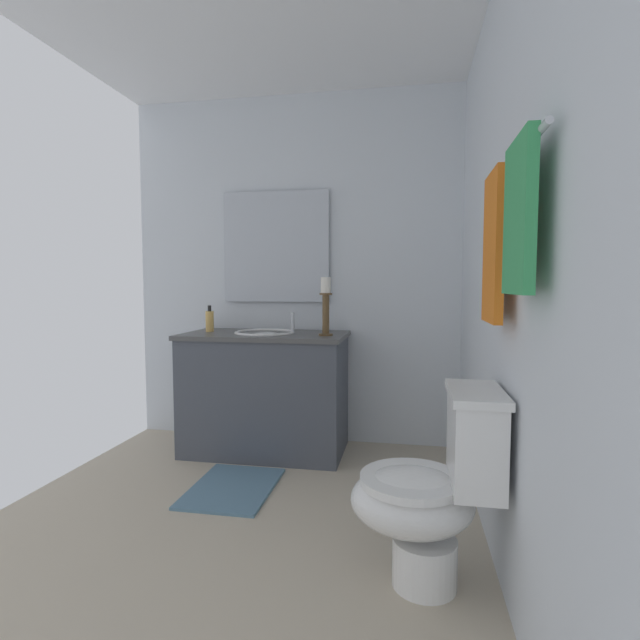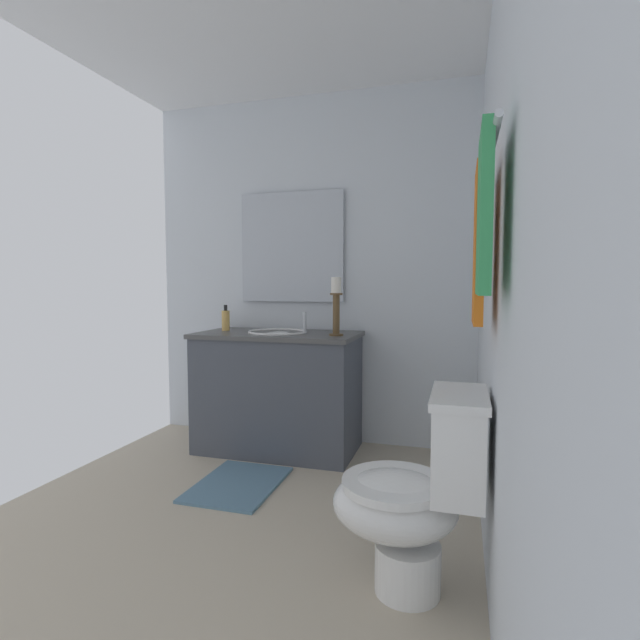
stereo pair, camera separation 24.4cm
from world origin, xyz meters
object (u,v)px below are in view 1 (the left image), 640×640
(mirror, at_px, (276,247))
(soap_bottle, at_px, (210,321))
(candle_holder_tall, at_px, (326,304))
(bath_mat, at_px, (233,488))
(towel_near_vanity, at_px, (493,248))
(toilet, at_px, (431,491))
(towel_center, at_px, (519,217))
(vanity_cabinet, at_px, (265,392))
(towel_bar, at_px, (513,163))
(sink_basin, at_px, (265,339))

(mirror, bearing_deg, soap_bottle, -58.74)
(candle_holder_tall, xyz_separation_m, soap_bottle, (-0.11, -0.83, -0.12))
(bath_mat, bearing_deg, towel_near_vanity, 62.66)
(mirror, bearing_deg, toilet, 33.04)
(towel_center, bearing_deg, vanity_cabinet, -143.51)
(candle_holder_tall, height_order, towel_bar, towel_bar)
(mirror, relative_size, soap_bottle, 4.33)
(soap_bottle, bearing_deg, sink_basin, 85.09)
(towel_center, height_order, bath_mat, towel_center)
(mirror, distance_m, soap_bottle, 0.70)
(candle_holder_tall, bearing_deg, mirror, -129.79)
(sink_basin, relative_size, towel_center, 0.95)
(bath_mat, bearing_deg, towel_center, 49.81)
(toilet, height_order, bath_mat, toilet)
(soap_bottle, distance_m, towel_near_vanity, 2.12)
(sink_basin, height_order, towel_bar, towel_bar)
(soap_bottle, bearing_deg, towel_center, 43.89)
(sink_basin, distance_m, candle_holder_tall, 0.49)
(towel_bar, height_order, bath_mat, towel_bar)
(soap_bottle, height_order, toilet, soap_bottle)
(vanity_cabinet, relative_size, soap_bottle, 6.03)
(toilet, bearing_deg, candle_holder_tall, -153.78)
(soap_bottle, relative_size, toilet, 0.24)
(soap_bottle, bearing_deg, towel_bar, 47.82)
(bath_mat, bearing_deg, candle_holder_tall, 142.56)
(sink_basin, xyz_separation_m, towel_near_vanity, (1.26, 1.23, 0.49))
(towel_bar, distance_m, towel_near_vanity, 0.32)
(towel_bar, height_order, towel_center, towel_center)
(mirror, distance_m, candle_holder_tall, 0.68)
(sink_basin, relative_size, candle_holder_tall, 1.09)
(mirror, relative_size, towel_near_vanity, 1.47)
(towel_bar, relative_size, bath_mat, 1.35)
(towel_center, bearing_deg, candle_holder_tall, -153.07)
(sink_basin, bearing_deg, soap_bottle, -94.91)
(vanity_cabinet, distance_m, bath_mat, 0.74)
(candle_holder_tall, distance_m, towel_bar, 1.69)
(mirror, xyz_separation_m, towel_bar, (1.74, 1.25, 0.11))
(vanity_cabinet, height_order, towel_bar, towel_bar)
(mirror, relative_size, towel_center, 1.85)
(sink_basin, height_order, towel_center, towel_center)
(vanity_cabinet, relative_size, sink_basin, 2.70)
(towel_near_vanity, distance_m, bath_mat, 1.86)
(bath_mat, bearing_deg, vanity_cabinet, -180.00)
(vanity_cabinet, xyz_separation_m, bath_mat, (0.63, 0.00, -0.39))
(soap_bottle, height_order, bath_mat, soap_bottle)
(candle_holder_tall, relative_size, towel_near_vanity, 0.70)
(vanity_cabinet, xyz_separation_m, towel_center, (1.67, 1.23, 0.91))
(vanity_cabinet, bearing_deg, towel_near_vanity, 44.32)
(mirror, distance_m, bath_mat, 1.65)
(towel_near_vanity, bearing_deg, mirror, -141.36)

